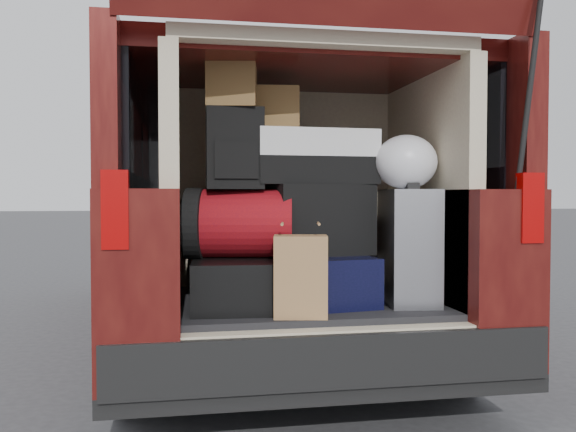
{
  "coord_description": "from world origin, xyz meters",
  "views": [
    {
      "loc": [
        -0.63,
        -2.72,
        1.08
      ],
      "look_at": [
        -0.1,
        0.2,
        0.97
      ],
      "focal_mm": 38.0,
      "sensor_mm": 36.0,
      "label": 1
    }
  ],
  "objects_px": {
    "silver_roller": "(409,247)",
    "red_duffel": "(240,223)",
    "kraft_bag": "(301,276)",
    "navy_hardshell": "(318,279)",
    "twotone_duffel": "(313,158)",
    "black_soft_case": "(320,219)",
    "black_hardshell": "(237,282)",
    "backpack": "(235,149)"
  },
  "relations": [
    {
      "from": "silver_roller",
      "to": "red_duffel",
      "type": "xyz_separation_m",
      "value": [
        -0.81,
        0.11,
        0.11
      ]
    },
    {
      "from": "kraft_bag",
      "to": "red_duffel",
      "type": "bearing_deg",
      "value": 134.55
    },
    {
      "from": "navy_hardshell",
      "to": "twotone_duffel",
      "type": "relative_size",
      "value": 0.91
    },
    {
      "from": "black_soft_case",
      "to": "twotone_duffel",
      "type": "relative_size",
      "value": 0.81
    },
    {
      "from": "navy_hardshell",
      "to": "black_hardshell",
      "type": "bearing_deg",
      "value": 175.58
    },
    {
      "from": "black_soft_case",
      "to": "twotone_duffel",
      "type": "xyz_separation_m",
      "value": [
        -0.03,
        0.02,
        0.3
      ]
    },
    {
      "from": "kraft_bag",
      "to": "black_soft_case",
      "type": "xyz_separation_m",
      "value": [
        0.17,
        0.35,
        0.23
      ]
    },
    {
      "from": "navy_hardshell",
      "to": "black_soft_case",
      "type": "relative_size",
      "value": 1.12
    },
    {
      "from": "black_soft_case",
      "to": "backpack",
      "type": "height_order",
      "value": "backpack"
    },
    {
      "from": "backpack",
      "to": "twotone_duffel",
      "type": "distance_m",
      "value": 0.4
    },
    {
      "from": "navy_hardshell",
      "to": "silver_roller",
      "type": "relative_size",
      "value": 0.97
    },
    {
      "from": "red_duffel",
      "to": "black_hardshell",
      "type": "bearing_deg",
      "value": -99.17
    },
    {
      "from": "black_hardshell",
      "to": "navy_hardshell",
      "type": "height_order",
      "value": "navy_hardshell"
    },
    {
      "from": "black_hardshell",
      "to": "backpack",
      "type": "relative_size",
      "value": 1.51
    },
    {
      "from": "silver_roller",
      "to": "red_duffel",
      "type": "bearing_deg",
      "value": 178.68
    },
    {
      "from": "navy_hardshell",
      "to": "backpack",
      "type": "height_order",
      "value": "backpack"
    },
    {
      "from": "kraft_bag",
      "to": "backpack",
      "type": "distance_m",
      "value": 0.69
    },
    {
      "from": "kraft_bag",
      "to": "twotone_duffel",
      "type": "xyz_separation_m",
      "value": [
        0.14,
        0.38,
        0.53
      ]
    },
    {
      "from": "red_duffel",
      "to": "twotone_duffel",
      "type": "distance_m",
      "value": 0.49
    },
    {
      "from": "black_hardshell",
      "to": "twotone_duffel",
      "type": "xyz_separation_m",
      "value": [
        0.38,
        0.08,
        0.6
      ]
    },
    {
      "from": "red_duffel",
      "to": "backpack",
      "type": "height_order",
      "value": "backpack"
    },
    {
      "from": "kraft_bag",
      "to": "twotone_duffel",
      "type": "relative_size",
      "value": 0.6
    },
    {
      "from": "red_duffel",
      "to": "twotone_duffel",
      "type": "relative_size",
      "value": 0.85
    },
    {
      "from": "kraft_bag",
      "to": "red_duffel",
      "type": "distance_m",
      "value": 0.46
    },
    {
      "from": "black_hardshell",
      "to": "black_soft_case",
      "type": "distance_m",
      "value": 0.51
    },
    {
      "from": "black_hardshell",
      "to": "kraft_bag",
      "type": "xyz_separation_m",
      "value": [
        0.24,
        -0.29,
        0.06
      ]
    },
    {
      "from": "navy_hardshell",
      "to": "black_soft_case",
      "type": "bearing_deg",
      "value": 57.96
    },
    {
      "from": "backpack",
      "to": "twotone_duffel",
      "type": "bearing_deg",
      "value": 12.28
    },
    {
      "from": "navy_hardshell",
      "to": "silver_roller",
      "type": "distance_m",
      "value": 0.46
    },
    {
      "from": "navy_hardshell",
      "to": "silver_roller",
      "type": "xyz_separation_m",
      "value": [
        0.43,
        -0.09,
        0.16
      ]
    },
    {
      "from": "black_soft_case",
      "to": "navy_hardshell",
      "type": "bearing_deg",
      "value": -123.08
    },
    {
      "from": "black_hardshell",
      "to": "twotone_duffel",
      "type": "relative_size",
      "value": 0.96
    },
    {
      "from": "black_hardshell",
      "to": "red_duffel",
      "type": "bearing_deg",
      "value": 73.92
    },
    {
      "from": "black_soft_case",
      "to": "twotone_duffel",
      "type": "height_order",
      "value": "twotone_duffel"
    },
    {
      "from": "silver_roller",
      "to": "kraft_bag",
      "type": "height_order",
      "value": "silver_roller"
    },
    {
      "from": "navy_hardshell",
      "to": "kraft_bag",
      "type": "distance_m",
      "value": 0.36
    },
    {
      "from": "kraft_bag",
      "to": "twotone_duffel",
      "type": "height_order",
      "value": "twotone_duffel"
    },
    {
      "from": "navy_hardshell",
      "to": "kraft_bag",
      "type": "xyz_separation_m",
      "value": [
        -0.15,
        -0.32,
        0.06
      ]
    },
    {
      "from": "red_duffel",
      "to": "backpack",
      "type": "distance_m",
      "value": 0.35
    },
    {
      "from": "silver_roller",
      "to": "kraft_bag",
      "type": "xyz_separation_m",
      "value": [
        -0.58,
        -0.23,
        -0.1
      ]
    },
    {
      "from": "kraft_bag",
      "to": "red_duffel",
      "type": "xyz_separation_m",
      "value": [
        -0.23,
        0.34,
        0.21
      ]
    },
    {
      "from": "black_soft_case",
      "to": "backpack",
      "type": "relative_size",
      "value": 1.26
    }
  ]
}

